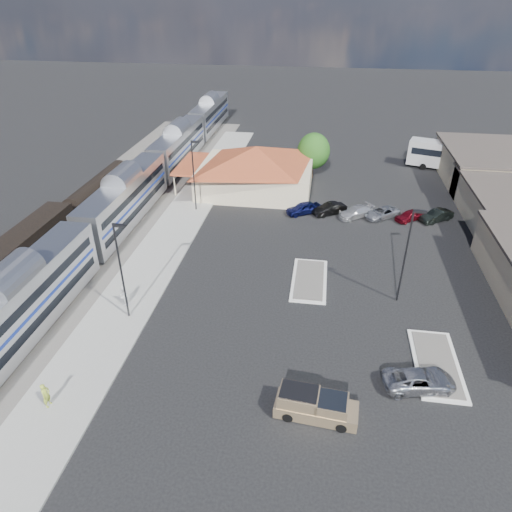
# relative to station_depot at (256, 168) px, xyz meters

# --- Properties ---
(ground) EXTENTS (280.00, 280.00, 0.00)m
(ground) POSITION_rel_station_depot_xyz_m (4.56, -24.00, -3.13)
(ground) COLOR black
(ground) RESTS_ON ground
(railbed) EXTENTS (16.00, 100.00, 0.12)m
(railbed) POSITION_rel_station_depot_xyz_m (-16.44, -16.00, -3.07)
(railbed) COLOR #4C4944
(railbed) RESTS_ON ground
(platform) EXTENTS (5.50, 92.00, 0.18)m
(platform) POSITION_rel_station_depot_xyz_m (-7.44, -18.00, -3.04)
(platform) COLOR gray
(platform) RESTS_ON ground
(passenger_train) EXTENTS (3.00, 104.00, 5.55)m
(passenger_train) POSITION_rel_station_depot_xyz_m (-13.44, -12.75, -0.26)
(passenger_train) COLOR silver
(passenger_train) RESTS_ON ground
(freight_cars) EXTENTS (2.80, 46.00, 4.00)m
(freight_cars) POSITION_rel_station_depot_xyz_m (-19.44, -23.46, -1.21)
(freight_cars) COLOR black
(freight_cars) RESTS_ON ground
(station_depot) EXTENTS (18.35, 12.24, 6.20)m
(station_depot) POSITION_rel_station_depot_xyz_m (0.00, 0.00, 0.00)
(station_depot) COLOR #BDAC8A
(station_depot) RESTS_ON ground
(traffic_island_south) EXTENTS (3.30, 7.50, 0.21)m
(traffic_island_south) POSITION_rel_station_depot_xyz_m (8.56, -22.00, -3.03)
(traffic_island_south) COLOR silver
(traffic_island_south) RESTS_ON ground
(traffic_island_north) EXTENTS (3.30, 7.50, 0.21)m
(traffic_island_north) POSITION_rel_station_depot_xyz_m (18.56, -32.00, -3.03)
(traffic_island_north) COLOR silver
(traffic_island_north) RESTS_ON ground
(lamp_plat_s) EXTENTS (1.08, 0.25, 9.00)m
(lamp_plat_s) POSITION_rel_station_depot_xyz_m (-6.34, -30.00, 2.21)
(lamp_plat_s) COLOR black
(lamp_plat_s) RESTS_ON ground
(lamp_plat_n) EXTENTS (1.08, 0.25, 9.00)m
(lamp_plat_n) POSITION_rel_station_depot_xyz_m (-6.34, -8.00, 2.21)
(lamp_plat_n) COLOR black
(lamp_plat_n) RESTS_ON ground
(lamp_lot) EXTENTS (1.08, 0.25, 9.00)m
(lamp_lot) POSITION_rel_station_depot_xyz_m (16.66, -24.00, 2.21)
(lamp_lot) COLOR black
(lamp_lot) RESTS_ON ground
(tree_depot) EXTENTS (4.71, 4.71, 6.63)m
(tree_depot) POSITION_rel_station_depot_xyz_m (7.56, 6.00, 0.89)
(tree_depot) COLOR #382314
(tree_depot) RESTS_ON ground
(pickup_truck) EXTENTS (5.55, 2.44, 1.86)m
(pickup_truck) POSITION_rel_station_depot_xyz_m (9.77, -38.06, -2.25)
(pickup_truck) COLOR tan
(pickup_truck) RESTS_ON ground
(suv) EXTENTS (5.41, 3.28, 1.40)m
(suv) POSITION_rel_station_depot_xyz_m (16.83, -34.52, -2.43)
(suv) COLOR #A4A6AC
(suv) RESTS_ON ground
(coach_bus) EXTENTS (13.35, 6.65, 4.20)m
(coach_bus) POSITION_rel_station_depot_xyz_m (28.56, 12.00, -0.71)
(coach_bus) COLOR silver
(coach_bus) RESTS_ON ground
(person_a) EXTENTS (0.47, 0.70, 1.90)m
(person_a) POSITION_rel_station_depot_xyz_m (-8.00, -40.05, -2.00)
(person_a) COLOR #A0B438
(person_a) RESTS_ON platform
(person_b) EXTENTS (0.76, 0.95, 1.87)m
(person_b) POSITION_rel_station_depot_xyz_m (-7.45, -28.51, -2.02)
(person_b) COLOR silver
(person_b) RESTS_ON platform
(parked_car_a) EXTENTS (4.68, 3.71, 1.49)m
(parked_car_a) POSITION_rel_station_depot_xyz_m (7.06, -6.91, -2.38)
(parked_car_a) COLOR #0D1142
(parked_car_a) RESTS_ON ground
(parked_car_b) EXTENTS (4.44, 3.61, 1.42)m
(parked_car_b) POSITION_rel_station_depot_xyz_m (10.26, -6.61, -2.42)
(parked_car_b) COLOR black
(parked_car_b) RESTS_ON ground
(parked_car_c) EXTENTS (4.92, 4.39, 1.37)m
(parked_car_c) POSITION_rel_station_depot_xyz_m (13.46, -6.91, -2.45)
(parked_car_c) COLOR silver
(parked_car_c) RESTS_ON ground
(parked_car_d) EXTENTS (5.03, 4.55, 1.30)m
(parked_car_d) POSITION_rel_station_depot_xyz_m (16.66, -6.61, -2.48)
(parked_car_d) COLOR #9A9DA2
(parked_car_d) RESTS_ON ground
(parked_car_e) EXTENTS (3.92, 3.47, 1.28)m
(parked_car_e) POSITION_rel_station_depot_xyz_m (19.86, -6.91, -2.49)
(parked_car_e) COLOR maroon
(parked_car_e) RESTS_ON ground
(parked_car_f) EXTENTS (4.35, 3.71, 1.41)m
(parked_car_f) POSITION_rel_station_depot_xyz_m (23.06, -6.61, -2.43)
(parked_car_f) COLOR black
(parked_car_f) RESTS_ON ground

